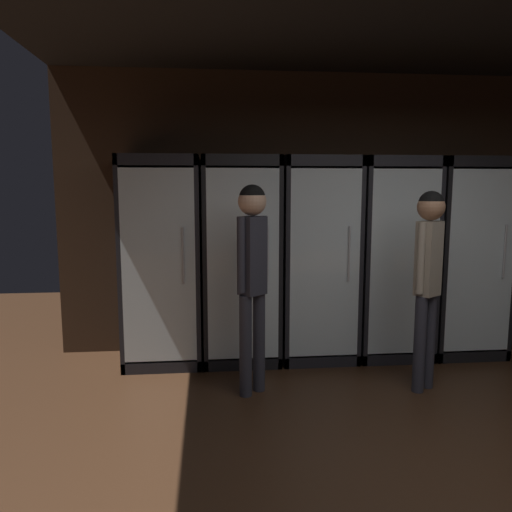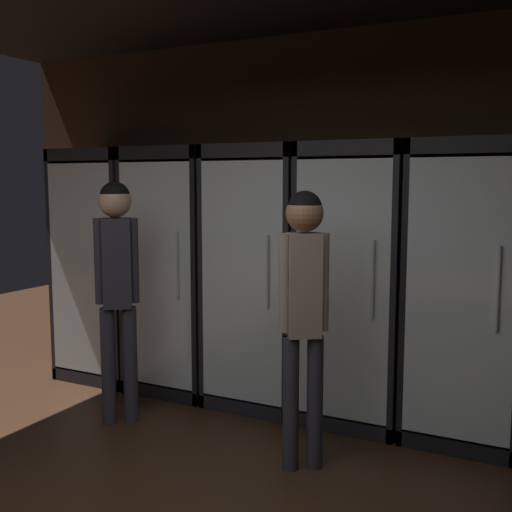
{
  "view_description": "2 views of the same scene",
  "coord_description": "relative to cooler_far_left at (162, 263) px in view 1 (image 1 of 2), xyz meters",
  "views": [
    {
      "loc": [
        -1.52,
        -1.95,
        1.66
      ],
      "look_at": [
        -1.08,
        2.5,
        1.04
      ],
      "focal_mm": 34.33,
      "sensor_mm": 36.0,
      "label": 1
    },
    {
      "loc": [
        1.59,
        -1.48,
        1.69
      ],
      "look_at": [
        -0.51,
        2.62,
        1.13
      ],
      "focal_mm": 43.6,
      "sensor_mm": 36.0,
      "label": 2
    }
  ],
  "objects": [
    {
      "name": "cooler_center",
      "position": [
        1.48,
        0.0,
        -0.0
      ],
      "size": [
        0.72,
        0.68,
        1.95
      ],
      "color": "black",
      "rests_on": "ground"
    },
    {
      "name": "cooler_right",
      "position": [
        2.22,
        0.0,
        0.0
      ],
      "size": [
        0.72,
        0.68,
        1.95
      ],
      "color": "black",
      "rests_on": "ground"
    },
    {
      "name": "cooler_far_left",
      "position": [
        0.0,
        0.0,
        0.0
      ],
      "size": [
        0.72,
        0.68,
        1.95
      ],
      "color": "black",
      "rests_on": "ground"
    },
    {
      "name": "shopper_far",
      "position": [
        0.78,
        -0.86,
        0.12
      ],
      "size": [
        0.25,
        0.24,
        1.69
      ],
      "color": "#2D2D38",
      "rests_on": "ground"
    },
    {
      "name": "cooler_far_right",
      "position": [
        2.97,
        0.0,
        -0.0
      ],
      "size": [
        0.72,
        0.68,
        1.95
      ],
      "color": "black",
      "rests_on": "ground"
    },
    {
      "name": "cooler_left",
      "position": [
        0.74,
        0.0,
        0.0
      ],
      "size": [
        0.72,
        0.68,
        1.95
      ],
      "color": "black",
      "rests_on": "ground"
    },
    {
      "name": "shopper_near",
      "position": [
        2.19,
        -0.93,
        0.1
      ],
      "size": [
        0.25,
        0.22,
        1.64
      ],
      "color": "#2D2D38",
      "rests_on": "ground"
    },
    {
      "name": "wall_back",
      "position": [
        1.95,
        0.33,
        0.45
      ],
      "size": [
        6.0,
        0.06,
        2.8
      ],
      "primitive_type": "cube",
      "color": "#382619",
      "rests_on": "ground"
    }
  ]
}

